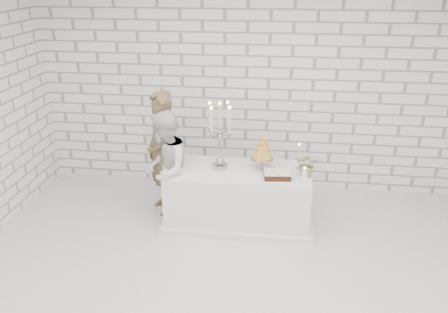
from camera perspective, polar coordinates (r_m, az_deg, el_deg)
ground at (r=4.94m, az=0.07°, el=-16.24°), size 6.00×5.00×0.01m
wall_back at (r=6.52m, az=2.84°, el=8.54°), size 6.00×0.01×3.00m
cake_table at (r=5.86m, az=1.79°, el=-5.01°), size 1.80×0.80×0.75m
groom at (r=6.00m, az=-7.83°, el=0.36°), size 0.68×0.73×1.68m
bride at (r=5.73m, az=-7.37°, el=-1.64°), size 0.62×0.77×1.51m
candelabra at (r=5.57m, az=-0.54°, el=2.59°), size 0.43×0.43×0.87m
croquembouche at (r=5.65m, az=4.86°, el=0.60°), size 0.30×0.30×0.46m
chocolate_cake at (r=5.50m, az=6.72°, el=-2.28°), size 0.34×0.26×0.08m
pillar_candle at (r=5.54m, az=10.12°, el=-2.07°), size 0.08×0.08×0.12m
extra_taper at (r=5.73m, az=9.38°, el=-0.07°), size 0.07×0.07×0.32m
flowers at (r=5.56m, az=10.49°, el=-0.99°), size 0.31×0.28×0.31m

